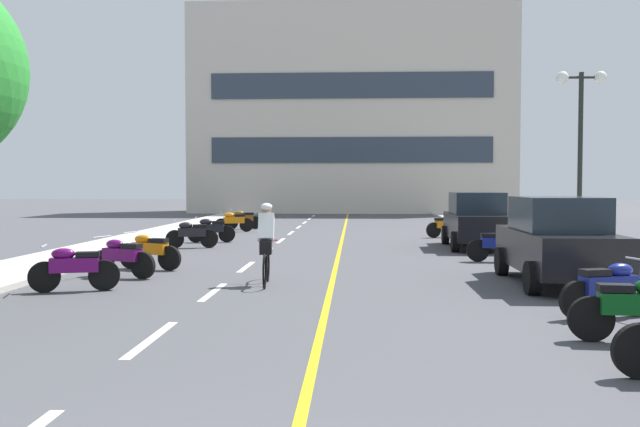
% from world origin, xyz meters
% --- Properties ---
extents(ground_plane, '(140.00, 140.00, 0.00)m').
position_xyz_m(ground_plane, '(0.00, 21.00, 0.00)').
color(ground_plane, '#47474C').
extents(curb_left, '(2.40, 72.00, 0.12)m').
position_xyz_m(curb_left, '(-7.20, 24.00, 0.06)').
color(curb_left, '#B7B2A8').
rests_on(curb_left, ground).
extents(curb_right, '(2.40, 72.00, 0.12)m').
position_xyz_m(curb_right, '(7.20, 24.00, 0.06)').
color(curb_right, '#B7B2A8').
rests_on(curb_right, ground).
extents(lane_dash_1, '(0.14, 2.20, 0.01)m').
position_xyz_m(lane_dash_1, '(-2.00, 6.00, 0.00)').
color(lane_dash_1, silver).
rests_on(lane_dash_1, ground).
extents(lane_dash_2, '(0.14, 2.20, 0.01)m').
position_xyz_m(lane_dash_2, '(-2.00, 10.00, 0.00)').
color(lane_dash_2, silver).
rests_on(lane_dash_2, ground).
extents(lane_dash_3, '(0.14, 2.20, 0.01)m').
position_xyz_m(lane_dash_3, '(-2.00, 14.00, 0.00)').
color(lane_dash_3, silver).
rests_on(lane_dash_3, ground).
extents(lane_dash_4, '(0.14, 2.20, 0.01)m').
position_xyz_m(lane_dash_4, '(-2.00, 18.00, 0.00)').
color(lane_dash_4, silver).
rests_on(lane_dash_4, ground).
extents(lane_dash_5, '(0.14, 2.20, 0.01)m').
position_xyz_m(lane_dash_5, '(-2.00, 22.00, 0.00)').
color(lane_dash_5, silver).
rests_on(lane_dash_5, ground).
extents(lane_dash_6, '(0.14, 2.20, 0.01)m').
position_xyz_m(lane_dash_6, '(-2.00, 26.00, 0.00)').
color(lane_dash_6, silver).
rests_on(lane_dash_6, ground).
extents(lane_dash_7, '(0.14, 2.20, 0.01)m').
position_xyz_m(lane_dash_7, '(-2.00, 30.00, 0.00)').
color(lane_dash_7, silver).
rests_on(lane_dash_7, ground).
extents(lane_dash_8, '(0.14, 2.20, 0.01)m').
position_xyz_m(lane_dash_8, '(-2.00, 34.00, 0.00)').
color(lane_dash_8, silver).
rests_on(lane_dash_8, ground).
extents(lane_dash_9, '(0.14, 2.20, 0.01)m').
position_xyz_m(lane_dash_9, '(-2.00, 38.00, 0.00)').
color(lane_dash_9, silver).
rests_on(lane_dash_9, ground).
extents(lane_dash_10, '(0.14, 2.20, 0.01)m').
position_xyz_m(lane_dash_10, '(-2.00, 42.00, 0.00)').
color(lane_dash_10, silver).
rests_on(lane_dash_10, ground).
extents(lane_dash_11, '(0.14, 2.20, 0.01)m').
position_xyz_m(lane_dash_11, '(-2.00, 46.00, 0.00)').
color(lane_dash_11, silver).
rests_on(lane_dash_11, ground).
extents(centre_line_yellow, '(0.12, 66.00, 0.01)m').
position_xyz_m(centre_line_yellow, '(0.25, 24.00, 0.00)').
color(centre_line_yellow, gold).
rests_on(centre_line_yellow, ground).
extents(office_building, '(23.48, 6.40, 15.00)m').
position_xyz_m(office_building, '(0.45, 48.14, 7.50)').
color(office_building, beige).
rests_on(office_building, ground).
extents(street_lamp_mid, '(1.46, 0.36, 5.29)m').
position_xyz_m(street_lamp_mid, '(7.39, 17.60, 3.97)').
color(street_lamp_mid, black).
rests_on(street_lamp_mid, curb_right).
extents(parked_car_near, '(1.96, 4.22, 1.82)m').
position_xyz_m(parked_car_near, '(4.92, 11.35, 0.92)').
color(parked_car_near, black).
rests_on(parked_car_near, ground).
extents(parked_car_mid, '(2.01, 4.24, 1.82)m').
position_xyz_m(parked_car_mid, '(4.69, 19.43, 0.92)').
color(parked_car_mid, black).
rests_on(parked_car_mid, ground).
extents(motorcycle_2, '(1.70, 0.60, 0.92)m').
position_xyz_m(motorcycle_2, '(4.41, 6.11, 0.47)').
color(motorcycle_2, black).
rests_on(motorcycle_2, ground).
extents(motorcycle_3, '(1.65, 0.76, 0.92)m').
position_xyz_m(motorcycle_3, '(4.69, 7.80, 0.47)').
color(motorcycle_3, black).
rests_on(motorcycle_3, ground).
extents(motorcycle_4, '(1.66, 0.74, 0.92)m').
position_xyz_m(motorcycle_4, '(-4.71, 9.91, 0.47)').
color(motorcycle_4, black).
rests_on(motorcycle_4, ground).
extents(motorcycle_5, '(1.64, 0.79, 0.92)m').
position_xyz_m(motorcycle_5, '(-4.45, 11.88, 0.47)').
color(motorcycle_5, black).
rests_on(motorcycle_5, ground).
extents(motorcycle_6, '(1.66, 0.75, 0.92)m').
position_xyz_m(motorcycle_6, '(-4.27, 13.35, 0.47)').
color(motorcycle_6, black).
rests_on(motorcycle_6, ground).
extents(motorcycle_7, '(1.70, 0.60, 0.92)m').
position_xyz_m(motorcycle_7, '(4.60, 15.46, 0.47)').
color(motorcycle_7, black).
rests_on(motorcycle_7, ground).
extents(motorcycle_8, '(1.67, 0.69, 0.92)m').
position_xyz_m(motorcycle_8, '(-4.59, 18.95, 0.47)').
color(motorcycle_8, black).
rests_on(motorcycle_8, ground).
extents(motorcycle_9, '(1.70, 0.60, 0.92)m').
position_xyz_m(motorcycle_9, '(-4.41, 21.12, 0.47)').
color(motorcycle_9, black).
rests_on(motorcycle_9, ground).
extents(motorcycle_10, '(1.63, 0.81, 0.92)m').
position_xyz_m(motorcycle_10, '(4.33, 23.88, 0.47)').
color(motorcycle_10, black).
rests_on(motorcycle_10, ground).
extents(motorcycle_11, '(1.66, 0.75, 0.92)m').
position_xyz_m(motorcycle_11, '(-4.57, 26.53, 0.47)').
color(motorcycle_11, black).
rests_on(motorcycle_11, ground).
extents(motorcycle_12, '(1.67, 0.70, 0.92)m').
position_xyz_m(motorcycle_12, '(-4.45, 28.39, 0.47)').
color(motorcycle_12, black).
rests_on(motorcycle_12, ground).
extents(cyclist_rider, '(0.42, 1.77, 1.71)m').
position_xyz_m(cyclist_rider, '(-1.10, 11.02, 0.89)').
color(cyclist_rider, black).
rests_on(cyclist_rider, ground).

